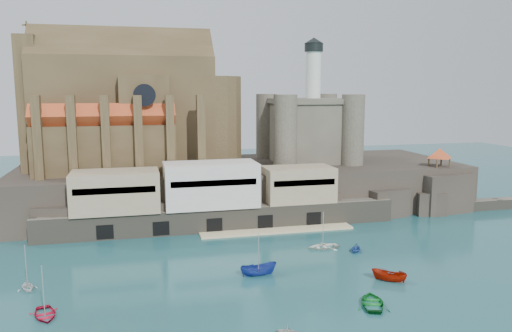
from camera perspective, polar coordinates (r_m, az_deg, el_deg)
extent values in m
plane|color=#184B51|center=(80.36, 4.67, -11.01)|extent=(300.00, 300.00, 0.00)
cube|color=black|center=(116.39, -1.49, -2.20)|extent=(100.00, 34.00, 10.00)
cube|color=black|center=(99.22, -21.43, -5.94)|extent=(9.00, 5.00, 6.00)
cube|color=black|center=(98.25, -12.11, -5.66)|extent=(9.00, 5.00, 6.00)
cube|color=black|center=(100.05, -2.29, -5.21)|extent=(9.00, 5.00, 6.00)
cube|color=black|center=(104.63, 6.90, -4.64)|extent=(9.00, 5.00, 6.00)
cube|color=black|center=(111.16, 14.67, -4.07)|extent=(9.00, 5.00, 6.00)
cube|color=#615B4D|center=(98.76, -3.89, -5.86)|extent=(70.00, 6.00, 4.50)
cube|color=beige|center=(97.24, 2.44, -7.36)|extent=(30.00, 4.00, 0.40)
cube|color=black|center=(95.01, -16.88, -7.22)|extent=(3.00, 0.40, 2.60)
cube|color=black|center=(94.90, -10.80, -7.01)|extent=(3.00, 0.40, 2.60)
cube|color=black|center=(95.85, -4.78, -6.72)|extent=(3.00, 0.40, 2.60)
cube|color=black|center=(97.82, 1.06, -6.37)|extent=(3.00, 0.40, 2.60)
cube|color=black|center=(100.74, 6.60, -5.98)|extent=(3.00, 0.40, 2.60)
cube|color=#9D8A6A|center=(97.15, -15.75, -2.78)|extent=(16.00, 9.00, 7.50)
cube|color=silver|center=(97.98, -5.18, -2.09)|extent=(18.00, 9.00, 8.50)
cube|color=#9D8A6A|center=(102.26, 4.85, -2.06)|extent=(14.00, 8.00, 7.00)
cube|color=#463720|center=(113.85, -14.71, 5.89)|extent=(38.00, 14.00, 24.00)
cube|color=#463720|center=(113.93, -14.95, 11.93)|extent=(38.00, 13.01, 13.01)
cylinder|color=#463720|center=(115.20, -5.15, 5.18)|extent=(14.00, 14.00, 20.00)
cube|color=#463720|center=(113.95, -12.66, 4.96)|extent=(10.00, 20.00, 20.00)
cube|color=#463720|center=(105.09, -16.83, 1.75)|extent=(28.00, 5.00, 10.00)
cube|color=#463720|center=(123.95, -16.37, 2.79)|extent=(28.00, 5.00, 10.00)
cube|color=#C04520|center=(104.53, -16.99, 5.35)|extent=(28.00, 5.66, 5.66)
cube|color=#C04520|center=(123.48, -16.50, 5.84)|extent=(28.00, 5.66, 5.66)
cube|color=#463720|center=(115.67, -24.26, 6.44)|extent=(4.00, 10.00, 28.00)
cylinder|color=black|center=(101.69, -12.63, 7.91)|extent=(4.40, 0.30, 4.40)
cube|color=#463720|center=(103.20, -23.66, 2.95)|extent=(1.60, 2.20, 16.00)
cube|color=#463720|center=(102.30, -20.24, 3.10)|extent=(1.60, 2.20, 16.00)
cube|color=#463720|center=(101.78, -16.76, 3.24)|extent=(1.60, 2.20, 16.00)
cube|color=#463720|center=(101.63, -13.27, 3.37)|extent=(1.60, 2.20, 16.00)
cube|color=#463720|center=(101.85, -9.78, 3.49)|extent=(1.60, 2.20, 16.00)
cube|color=#463720|center=(102.46, -6.31, 3.59)|extent=(1.60, 2.20, 16.00)
cube|color=#4E4A3D|center=(120.04, 5.89, 3.87)|extent=(16.00, 16.00, 14.00)
cube|color=#4E4A3D|center=(119.64, 5.94, 7.41)|extent=(17.00, 17.00, 1.20)
cylinder|color=#4E4A3D|center=(109.88, 3.35, 3.98)|extent=(5.20, 5.20, 16.00)
cylinder|color=#4E4A3D|center=(115.56, 10.98, 4.07)|extent=(5.20, 5.20, 16.00)
cylinder|color=#4E4A3D|center=(125.22, 1.20, 4.58)|extent=(5.20, 5.20, 16.00)
cylinder|color=#4E4A3D|center=(130.24, 8.05, 4.65)|extent=(5.20, 5.20, 16.00)
cylinder|color=silver|center=(122.20, 6.56, 10.05)|extent=(3.60, 3.60, 12.00)
cylinder|color=black|center=(122.57, 6.62, 13.32)|extent=(4.40, 4.40, 2.00)
cone|color=black|center=(122.70, 6.64, 14.07)|extent=(4.60, 4.60, 1.40)
cube|color=black|center=(120.11, 20.03, -2.71)|extent=(12.00, 10.00, 8.70)
cube|color=black|center=(115.87, 19.15, -4.01)|extent=(6.00, 5.00, 5.00)
cube|color=black|center=(124.78, 21.41, -3.00)|extent=(5.00, 4.00, 6.00)
cube|color=#463720|center=(119.34, 20.14, -0.59)|extent=(4.20, 4.20, 0.30)
cylinder|color=#463720|center=(116.93, 19.96, -0.05)|extent=(0.36, 0.36, 3.20)
cylinder|color=#463720|center=(118.72, 21.25, 0.01)|extent=(0.36, 0.36, 3.20)
cylinder|color=#463720|center=(119.57, 19.12, 0.18)|extent=(0.36, 0.36, 3.20)
cylinder|color=#463720|center=(121.33, 20.39, 0.23)|extent=(0.36, 0.36, 3.20)
pyramid|color=#C04520|center=(118.78, 20.25, 1.38)|extent=(6.40, 6.40, 2.20)
imported|color=#B40D29|center=(67.93, -22.98, -15.52)|extent=(3.83, 2.01, 5.16)
imported|color=navy|center=(75.32, 0.29, -12.36)|extent=(2.22, 2.17, 5.55)
imported|color=#106D24|center=(67.58, 13.17, -15.16)|extent=(4.45, 2.66, 6.00)
imported|color=silver|center=(76.82, -24.63, -12.76)|extent=(3.42, 2.75, 3.44)
imported|color=#9B1703|center=(75.67, 14.93, -12.57)|extent=(2.64, 2.63, 4.96)
imported|color=white|center=(88.01, 7.64, -9.28)|extent=(1.38, 4.05, 5.58)
imported|color=#274D9C|center=(87.18, 11.33, -9.55)|extent=(3.39, 3.19, 3.37)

